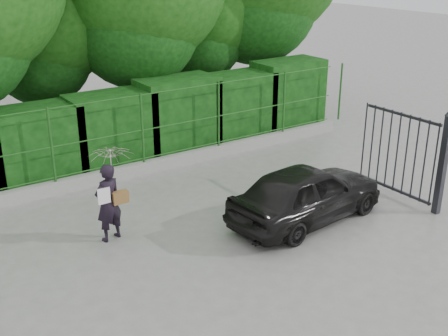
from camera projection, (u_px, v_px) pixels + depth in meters
ground at (232, 249)px, 10.78m from camera, size 80.00×80.00×0.00m
kerb at (130, 171)px, 14.19m from camera, size 14.00×0.25×0.30m
fence at (136, 130)px, 13.93m from camera, size 14.13×0.06×1.80m
hedge at (111, 128)px, 14.64m from camera, size 14.20×1.20×2.19m
gate at (424, 156)px, 12.20m from camera, size 0.22×2.33×2.36m
woman at (111, 180)px, 10.79m from camera, size 0.91×0.90×1.87m
car at (307, 193)px, 11.73m from camera, size 3.78×1.81×1.24m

